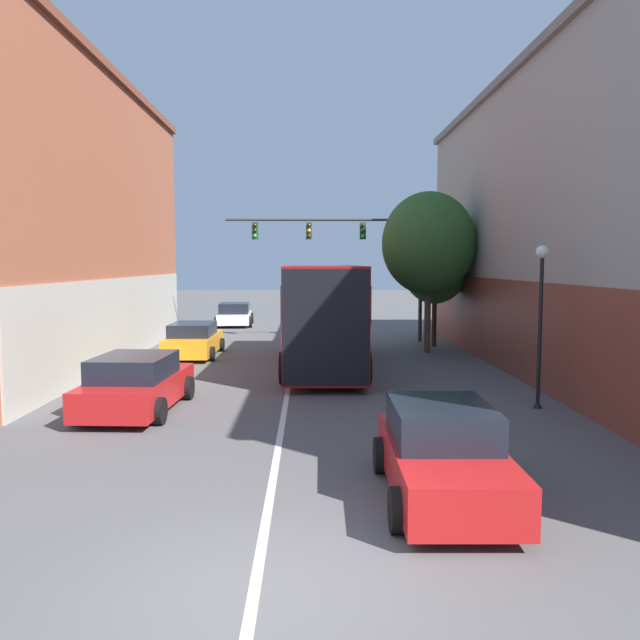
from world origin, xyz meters
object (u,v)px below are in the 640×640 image
object	(u,v)px
hatchback_foreground	(443,455)
street_tree_near	(429,244)
parked_car_left_near	(136,384)
parked_car_left_mid	(194,340)
street_tree_far	(435,268)
street_lamp	(541,311)
parked_car_left_far	(235,315)
bus	(324,311)
traffic_signal_gantry	(353,245)

from	to	relation	value
hatchback_foreground	street_tree_near	size ratio (longest dim) A/B	0.60
parked_car_left_near	parked_car_left_mid	world-z (taller)	parked_car_left_near
hatchback_foreground	street_tree_far	world-z (taller)	street_tree_far
hatchback_foreground	street_tree_near	world-z (taller)	street_tree_near
parked_car_left_mid	street_tree_far	world-z (taller)	street_tree_far
parked_car_left_mid	street_lamp	xyz separation A→B (m)	(10.63, -9.26, 1.89)
parked_car_left_mid	street_tree_near	world-z (taller)	street_tree_near
parked_car_left_far	street_lamp	bearing A→B (deg)	-157.44
bus	parked_car_left_mid	size ratio (longest dim) A/B	2.33
bus	street_tree_far	xyz separation A→B (m)	(5.11, 5.56, 1.49)
parked_car_left_near	traffic_signal_gantry	world-z (taller)	traffic_signal_gantry
parked_car_left_far	street_tree_far	xyz separation A→B (m)	(10.16, -9.56, 2.89)
parked_car_left_far	street_tree_far	size ratio (longest dim) A/B	0.82
street_tree_far	bus	bearing A→B (deg)	-132.58
street_lamp	street_tree_far	size ratio (longest dim) A/B	0.81
street_lamp	traffic_signal_gantry	bearing A→B (deg)	105.47
hatchback_foreground	parked_car_left_mid	size ratio (longest dim) A/B	0.94
street_tree_far	hatchback_foreground	bearing A→B (deg)	-100.89
bus	parked_car_left_far	size ratio (longest dim) A/B	2.38
bus	traffic_signal_gantry	size ratio (longest dim) A/B	1.08
parked_car_left_far	street_tree_near	distance (m)	15.43
parked_car_left_near	traffic_signal_gantry	bearing A→B (deg)	-21.71
hatchback_foreground	traffic_signal_gantry	xyz separation A→B (m)	(-0.04, 20.03, 3.90)
parked_car_left_near	parked_car_left_far	distance (m)	21.84
parked_car_left_near	street_lamp	size ratio (longest dim) A/B	1.06
bus	street_lamp	world-z (taller)	street_lamp
parked_car_left_near	street_tree_near	xyz separation A→B (m)	(9.37, 10.32, 3.87)
parked_car_left_near	traffic_signal_gantry	distance (m)	15.97
parked_car_left_far	parked_car_left_near	bearing A→B (deg)	177.11
hatchback_foreground	parked_car_left_far	world-z (taller)	hatchback_foreground
hatchback_foreground	bus	bearing A→B (deg)	8.14
traffic_signal_gantry	street_tree_near	bearing A→B (deg)	-52.43
hatchback_foreground	street_lamp	xyz separation A→B (m)	(3.81, 6.14, 1.83)
parked_car_left_near	bus	bearing A→B (deg)	-33.21
street_lamp	bus	bearing A→B (deg)	129.48
parked_car_left_far	street_lamp	xyz separation A→B (m)	(10.45, -21.68, 1.88)
parked_car_left_near	traffic_signal_gantry	size ratio (longest dim) A/B	0.48
parked_car_left_mid	street_tree_far	size ratio (longest dim) A/B	0.83
hatchback_foreground	traffic_signal_gantry	bearing A→B (deg)	1.08
parked_car_left_mid	street_lamp	bearing A→B (deg)	-130.95
parked_car_left_far	street_tree_near	xyz separation A→B (m)	(9.48, -11.52, 3.91)
parked_car_left_near	street_tree_far	xyz separation A→B (m)	(10.05, 12.28, 2.85)
hatchback_foreground	street_lamp	size ratio (longest dim) A/B	0.96
hatchback_foreground	parked_car_left_mid	world-z (taller)	hatchback_foreground
parked_car_left_far	street_tree_far	bearing A→B (deg)	-136.44
parked_car_left_near	parked_car_left_mid	bearing A→B (deg)	4.85
bus	street_lamp	distance (m)	8.51
bus	parked_car_left_mid	distance (m)	6.05
bus	street_tree_far	bearing A→B (deg)	-41.76
street_lamp	street_tree_near	world-z (taller)	street_tree_near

